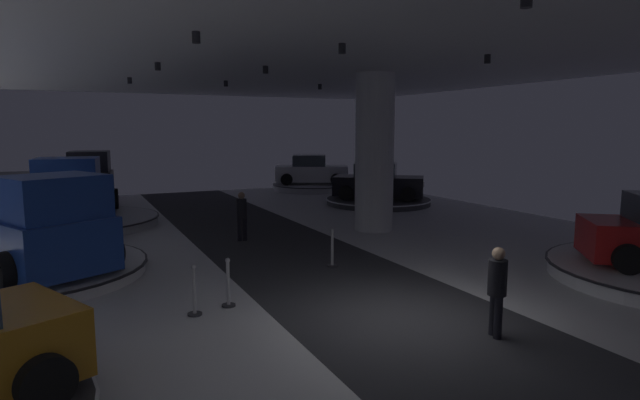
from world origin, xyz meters
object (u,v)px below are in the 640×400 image
(display_platform_far_left, at_px, (78,222))
(display_platform_deep_left, at_px, (52,204))
(display_platform_deep_right, at_px, (312,186))
(pickup_truck_deep_left, at_px, (58,181))
(pickup_truck_far_left, at_px, (75,194))
(display_car_far_right, at_px, (378,183))
(display_car_deep_right, at_px, (311,171))
(pickup_truck_mid_left, at_px, (27,230))
(visitor_walking_far, at_px, (497,286))
(display_platform_mid_left, at_px, (25,271))
(display_platform_far_right, at_px, (378,201))
(column_right, at_px, (374,153))
(visitor_walking_near, at_px, (242,213))

(display_platform_far_left, relative_size, display_platform_deep_left, 1.02)
(display_platform_deep_right, bearing_deg, pickup_truck_deep_left, -175.65)
(display_platform_deep_left, distance_m, display_platform_deep_right, 13.73)
(pickup_truck_far_left, distance_m, display_platform_deep_right, 14.65)
(display_car_far_right, distance_m, display_car_deep_right, 6.77)
(display_platform_far_left, relative_size, pickup_truck_mid_left, 1.02)
(pickup_truck_deep_left, bearing_deg, pickup_truck_far_left, -84.02)
(pickup_truck_far_left, height_order, display_car_deep_right, pickup_truck_far_left)
(display_platform_deep_left, height_order, visitor_walking_far, visitor_walking_far)
(display_platform_mid_left, bearing_deg, display_platform_deep_right, 44.31)
(display_platform_far_right, relative_size, pickup_truck_mid_left, 0.89)
(column_right, height_order, visitor_walking_far, column_right)
(pickup_truck_deep_left, bearing_deg, display_platform_far_left, -83.28)
(display_car_far_right, height_order, pickup_truck_far_left, pickup_truck_far_left)
(display_platform_far_right, height_order, pickup_truck_mid_left, pickup_truck_mid_left)
(column_right, relative_size, visitor_walking_near, 3.46)
(display_car_far_right, xyz_separation_m, pickup_truck_mid_left, (-14.18, -7.16, 0.18))
(visitor_walking_near, bearing_deg, pickup_truck_mid_left, -160.89)
(pickup_truck_far_left, relative_size, display_car_deep_right, 1.21)
(pickup_truck_deep_left, bearing_deg, display_platform_mid_left, -92.57)
(column_right, distance_m, display_platform_far_right, 6.91)
(display_car_far_right, xyz_separation_m, display_platform_deep_right, (-0.38, 6.74, -0.84))
(display_platform_far_right, relative_size, visitor_walking_far, 3.17)
(pickup_truck_deep_left, relative_size, display_platform_mid_left, 0.97)
(display_platform_deep_left, height_order, visitor_walking_near, visitor_walking_near)
(display_platform_far_left, bearing_deg, pickup_truck_deep_left, 96.72)
(pickup_truck_far_left, xyz_separation_m, pickup_truck_deep_left, (-0.64, 6.14, -0.08))
(pickup_truck_far_left, bearing_deg, display_car_deep_right, 29.44)
(pickup_truck_far_left, distance_m, pickup_truck_mid_left, 6.82)
(display_car_far_right, bearing_deg, display_platform_deep_left, 157.72)
(display_platform_far_left, xyz_separation_m, visitor_walking_far, (6.39, -14.42, 0.72))
(column_right, xyz_separation_m, pickup_truck_mid_left, (-10.66, -1.80, -1.52))
(display_platform_far_right, xyz_separation_m, display_platform_mid_left, (-14.35, -6.85, 0.00))
(visitor_walking_far, bearing_deg, display_car_deep_right, 73.56)
(display_platform_far_left, distance_m, pickup_truck_mid_left, 7.22)
(display_platform_far_right, distance_m, display_car_deep_right, 6.86)
(display_platform_far_right, xyz_separation_m, pickup_truck_deep_left, (-13.78, 5.74, 1.03))
(display_platform_deep_left, height_order, display_car_deep_right, display_car_deep_right)
(display_platform_far_right, bearing_deg, display_car_far_right, 142.42)
(display_platform_far_left, relative_size, display_platform_deep_right, 1.25)
(display_platform_far_right, height_order, visitor_walking_far, visitor_walking_far)
(display_platform_deep_right, height_order, visitor_walking_far, visitor_walking_far)
(display_car_far_right, relative_size, display_platform_far_left, 0.77)
(column_right, height_order, pickup_truck_mid_left, column_right)
(display_car_far_right, xyz_separation_m, visitor_walking_far, (-6.68, -14.52, -0.14))
(display_platform_mid_left, relative_size, display_platform_deep_right, 1.23)
(pickup_truck_mid_left, bearing_deg, pickup_truck_deep_left, 88.13)
(display_platform_far_right, xyz_separation_m, pickup_truck_far_left, (-13.14, -0.40, 1.11))
(display_platform_mid_left, height_order, display_car_deep_right, display_car_deep_right)
(display_platform_deep_left, height_order, pickup_truck_deep_left, pickup_truck_deep_left)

